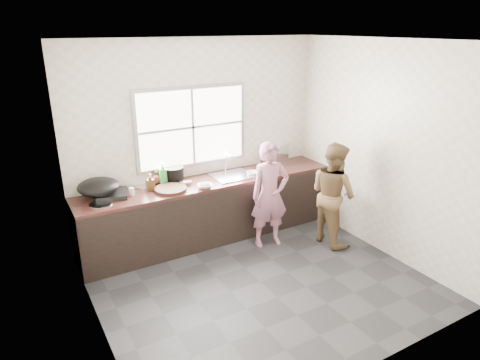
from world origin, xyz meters
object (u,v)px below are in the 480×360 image
bottle_brown_tall (150,183)px  black_pot (173,174)px  bottle_green (163,174)px  bottle_brown_short (156,178)px  cutting_board (171,189)px  glass_jar (132,191)px  wok (99,187)px  dish_rack (275,153)px  plate_food (163,188)px  burner (112,194)px  bowl_held (252,173)px  person_side (333,194)px  pot_lid_left (101,204)px  pot_lid_right (145,186)px  bowl_crabs (266,172)px  bowl_mince (205,186)px  woman (270,198)px

bottle_brown_tall → black_pot: bearing=23.5°
bottle_green → bottle_brown_short: 0.12m
black_pot → cutting_board: bearing=-118.1°
glass_jar → wok: 0.39m
cutting_board → dish_rack: 1.85m
plate_food → dish_rack: (1.87, 0.19, 0.13)m
burner → wok: (-0.15, -0.01, 0.13)m
bowl_held → bottle_green: 1.24m
cutting_board → bottle_brown_short: (-0.08, 0.32, 0.06)m
person_side → pot_lid_left: person_side is taller
person_side → pot_lid_right: size_ratio=5.39×
bottle_green → wok: 0.85m
bowl_held → wok: size_ratio=0.40×
bowl_held → bottle_brown_tall: (-1.42, 0.15, 0.07)m
bottle_brown_tall → pot_lid_right: size_ratio=0.75×
bowl_held → pot_lid_left: bowl_held is taller
plate_food → dish_rack: bearing=5.9°
black_pot → glass_jar: 0.68m
pot_lid_left → pot_lid_right: same height
person_side → dish_rack: (-0.17, 1.14, 0.30)m
dish_rack → bowl_crabs: bearing=-161.5°
wok → dish_rack: 2.66m
black_pot → bowl_mince: bearing=-60.2°
plate_food → bottle_green: bearing=66.0°
bowl_crabs → wok: bearing=173.7°
woman → pot_lid_right: (-1.44, 0.78, 0.20)m
plate_food → burner: burner is taller
bowl_held → dish_rack: (0.60, 0.32, 0.11)m
bowl_crabs → pot_lid_left: bowl_crabs is taller
glass_jar → plate_food: bearing=3.8°
plate_food → wok: wok is taller
black_pot → bottle_brown_short: bearing=180.0°
plate_food → bowl_crabs: bearing=-7.3°
bowl_crabs → black_pot: bearing=162.8°
glass_jar → burner: 0.24m
woman → black_pot: bearing=154.4°
wok → bottle_green: bearing=5.7°
bowl_crabs → bottle_brown_short: (-1.48, 0.38, 0.05)m
bottle_brown_short → pot_lid_right: bottle_brown_short is taller
bowl_held → pot_lid_left: size_ratio=0.75×
plate_food → woman: bearing=-25.1°
bowl_crabs → bottle_brown_tall: (-1.61, 0.22, 0.06)m
bowl_mince → bottle_green: size_ratio=0.66×
person_side → burner: (-2.67, 1.02, 0.18)m
bowl_crabs → bottle_green: bearing=166.7°
glass_jar → person_side: bearing=-20.6°
pot_lid_right → bowl_crabs: bearing=-13.1°
bowl_mince → pot_lid_left: size_ratio=0.72×
bottle_brown_tall → wok: wok is taller
wok → burner: bearing=3.0°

